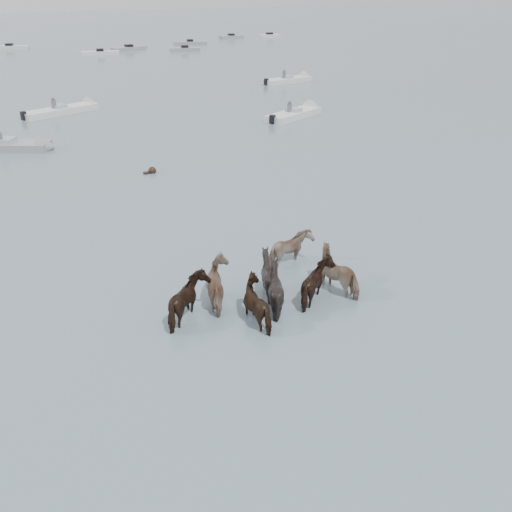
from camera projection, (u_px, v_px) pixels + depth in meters
ground at (234, 301)px, 17.86m from camera, size 400.00×400.00×0.00m
pony_herd at (272, 284)px, 17.81m from camera, size 7.33×4.20×1.67m
swimming_pony at (151, 171)px, 29.82m from camera, size 0.72×0.44×0.44m
motorboat_b at (20, 146)px, 33.89m from camera, size 5.45×4.32×1.92m
motorboat_c at (70, 109)px, 43.73m from camera, size 6.69×3.44×1.92m
motorboat_d at (300, 113)px, 42.53m from camera, size 6.08×3.54×1.92m
motorboat_e at (293, 80)px, 56.98m from camera, size 6.21×2.15×1.92m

